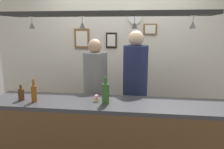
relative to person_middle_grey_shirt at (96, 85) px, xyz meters
name	(u,v)px	position (x,y,z in m)	size (l,w,h in m)	color
back_wall	(119,57)	(0.27, 0.78, 0.31)	(4.40, 0.06, 2.60)	silver
bar_counter	(105,134)	(0.27, -0.83, -0.33)	(2.70, 0.55, 0.98)	#38383D
overhead_glass_rack	(107,14)	(0.27, -0.62, 0.95)	(2.20, 0.36, 0.04)	black
hanging_wineglass_far_left	(32,25)	(-0.60, -0.58, 0.83)	(0.07, 0.07, 0.13)	silver
hanging_wineglass_left	(82,25)	(-0.01, -0.62, 0.83)	(0.07, 0.07, 0.13)	silver
hanging_wineglass_center_left	(135,25)	(0.55, -0.56, 0.83)	(0.07, 0.07, 0.13)	silver
hanging_wineglass_center	(193,24)	(1.14, -0.64, 0.83)	(0.07, 0.07, 0.13)	silver
person_middle_grey_shirt	(96,85)	(0.00, 0.00, 0.00)	(0.34, 0.34, 1.64)	#2D334C
person_right_navy_shirt	(135,81)	(0.56, 0.00, 0.07)	(0.34, 0.34, 1.75)	#2D334C
bottle_champagne_green	(106,93)	(0.26, -0.73, 0.11)	(0.08, 0.08, 0.30)	#2D5623
bottle_beer_brown_stubby	(21,94)	(-0.72, -0.73, 0.06)	(0.07, 0.07, 0.18)	#512D14
bottle_beer_amber_tall	(34,93)	(-0.54, -0.76, 0.09)	(0.06, 0.06, 0.26)	brown
cupcake	(96,98)	(0.15, -0.66, 0.02)	(0.06, 0.06, 0.08)	beige
picture_frame_crest	(111,40)	(0.13, 0.73, 0.60)	(0.18, 0.02, 0.26)	black
picture_frame_upper_small	(150,29)	(0.77, 0.73, 0.78)	(0.22, 0.02, 0.18)	brown
picture_frame_caricature	(82,39)	(-0.38, 0.73, 0.62)	(0.26, 0.02, 0.34)	brown
wall_clock	(135,17)	(0.52, 0.73, 0.97)	(0.22, 0.22, 0.03)	white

